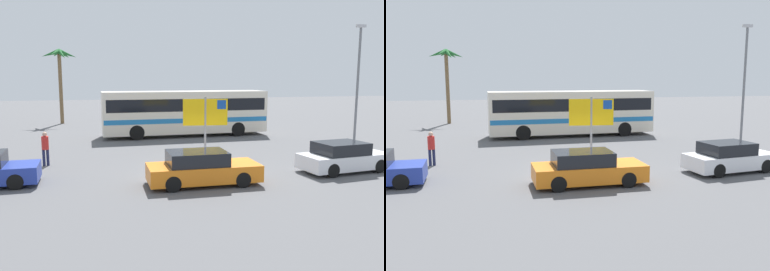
% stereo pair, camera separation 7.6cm
% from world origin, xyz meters
% --- Properties ---
extents(ground, '(120.00, 120.00, 0.00)m').
position_xyz_m(ground, '(0.00, 0.00, 0.00)').
color(ground, '#565659').
extents(bus_front_coach, '(11.55, 2.69, 3.17)m').
position_xyz_m(bus_front_coach, '(2.00, 11.09, 1.78)').
color(bus_front_coach, silver).
rests_on(bus_front_coach, ground).
extents(ferry_sign, '(2.18, 0.39, 3.20)m').
position_xyz_m(ferry_sign, '(0.96, 2.37, 2.33)').
color(ferry_sign, gray).
rests_on(ferry_sign, ground).
extents(car_orange, '(4.38, 1.83, 1.32)m').
position_xyz_m(car_orange, '(-0.44, -1.68, 0.64)').
color(car_orange, orange).
rests_on(car_orange, ground).
extents(car_white, '(4.18, 2.05, 1.32)m').
position_xyz_m(car_white, '(6.22, -1.22, 0.63)').
color(car_white, silver).
rests_on(car_white, ground).
extents(pedestrian_crossing_lot, '(0.32, 0.32, 1.62)m').
position_xyz_m(pedestrian_crossing_lot, '(-6.65, 3.29, 0.95)').
color(pedestrian_crossing_lot, '#1E2347').
rests_on(pedestrian_crossing_lot, ground).
extents(lamp_post_left_side, '(0.56, 0.20, 7.15)m').
position_xyz_m(lamp_post_left_side, '(10.71, 3.96, 3.90)').
color(lamp_post_left_side, slate).
rests_on(lamp_post_left_side, ground).
extents(palm_tree_seaside, '(3.05, 3.00, 6.65)m').
position_xyz_m(palm_tree_seaside, '(-6.98, 21.13, 5.38)').
color(palm_tree_seaside, brown).
rests_on(palm_tree_seaside, ground).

